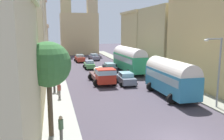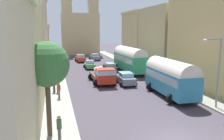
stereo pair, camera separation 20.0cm
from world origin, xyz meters
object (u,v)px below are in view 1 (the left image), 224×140
object	(u,v)px
parked_bus_1	(129,58)
car_0	(89,65)
parked_bus_0	(171,76)
car_3	(110,67)
car_4	(94,57)
pedestrian_4	(54,84)
pedestrian_1	(61,127)
streetlamp_near	(217,67)
car_2	(126,78)
cargo_truck_0	(103,75)
car_1	(80,58)
pedestrian_0	(58,65)
pedestrian_2	(59,90)
pedestrian_3	(58,84)

from	to	relation	value
parked_bus_1	car_0	world-z (taller)	parked_bus_1
parked_bus_0	car_3	size ratio (longest dim) A/B	1.87
car_0	car_4	size ratio (longest dim) A/B	0.94
parked_bus_1	car_4	xyz separation A→B (m)	(-2.95, 16.81, -1.52)
car_4	pedestrian_4	world-z (taller)	pedestrian_4
pedestrian_1	streetlamp_near	world-z (taller)	streetlamp_near
car_2	pedestrian_1	world-z (taller)	pedestrian_1
cargo_truck_0	car_2	distance (m)	3.00
car_1	pedestrian_1	distance (m)	37.66
car_0	car_2	bearing A→B (deg)	-78.81
car_3	pedestrian_0	xyz separation A→B (m)	(-8.30, 3.42, 0.24)
cargo_truck_0	streetlamp_near	bearing A→B (deg)	-57.67
pedestrian_0	pedestrian_4	size ratio (longest dim) A/B	0.95
cargo_truck_0	pedestrian_1	world-z (taller)	cargo_truck_0
car_1	pedestrian_2	bearing A→B (deg)	-100.74
streetlamp_near	car_1	bearing A→B (deg)	103.41
car_4	streetlamp_near	world-z (taller)	streetlamp_near
pedestrian_4	streetlamp_near	bearing A→B (deg)	-32.57
parked_bus_1	car_3	bearing A→B (deg)	161.79
pedestrian_3	car_2	bearing A→B (deg)	15.44
pedestrian_1	pedestrian_2	distance (m)	9.55
pedestrian_2	pedestrian_3	size ratio (longest dim) A/B	0.93
parked_bus_1	pedestrian_3	world-z (taller)	parked_bus_1
pedestrian_1	car_0	bearing A→B (deg)	77.67
parked_bus_1	pedestrian_3	bearing A→B (deg)	-137.59
car_4	cargo_truck_0	bearing A→B (deg)	-97.17
parked_bus_1	pedestrian_0	bearing A→B (deg)	158.72
parked_bus_1	cargo_truck_0	bearing A→B (deg)	-129.17
cargo_truck_0	pedestrian_3	size ratio (longest dim) A/B	3.60
pedestrian_3	parked_bus_0	bearing A→B (deg)	-18.82
car_1	pedestrian_0	bearing A→B (deg)	-115.57
car_3	pedestrian_2	xyz separation A→B (m)	(-8.69, -14.13, 0.22)
car_0	streetlamp_near	size ratio (longest dim) A/B	0.59
parked_bus_1	car_0	size ratio (longest dim) A/B	2.67
parked_bus_0	cargo_truck_0	bearing A→B (deg)	127.86
car_2	car_3	xyz separation A→B (m)	(0.17, 9.42, -0.04)
cargo_truck_0	parked_bus_1	bearing A→B (deg)	50.83
streetlamp_near	pedestrian_1	bearing A→B (deg)	-166.32
car_1	pedestrian_1	world-z (taller)	pedestrian_1
parked_bus_0	pedestrian_1	size ratio (longest dim) A/B	4.54
car_1	car_4	size ratio (longest dim) A/B	1.07
parked_bus_1	streetlamp_near	size ratio (longest dim) A/B	1.58
car_0	pedestrian_1	bearing A→B (deg)	-102.33
parked_bus_0	car_2	world-z (taller)	parked_bus_0
car_0	streetlamp_near	world-z (taller)	streetlamp_near
car_2	pedestrian_2	distance (m)	9.74
car_4	pedestrian_4	distance (m)	28.89
car_4	parked_bus_1	bearing A→B (deg)	-80.04
cargo_truck_0	pedestrian_2	distance (m)	8.14
pedestrian_2	car_3	bearing A→B (deg)	58.39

